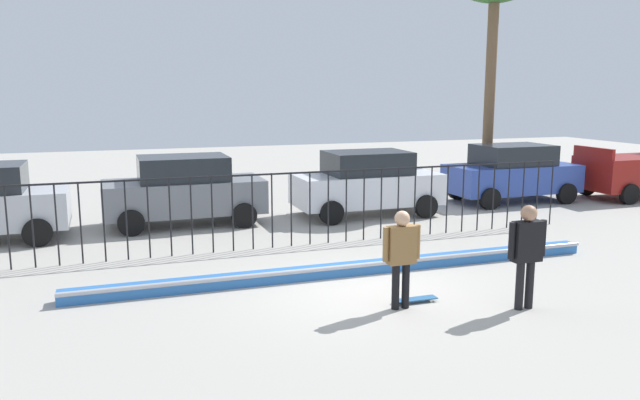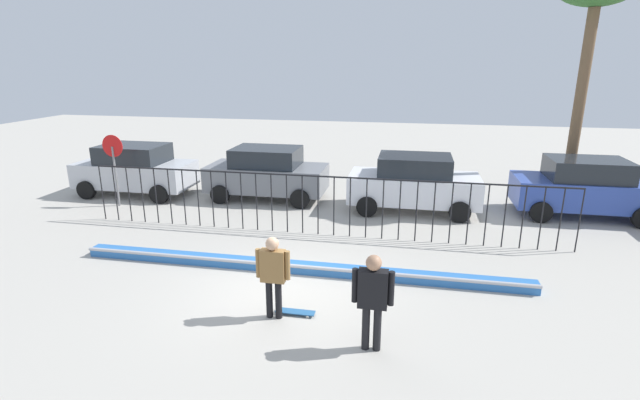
{
  "view_description": "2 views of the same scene",
  "coord_description": "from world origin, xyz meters",
  "px_view_note": "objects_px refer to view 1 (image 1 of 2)",
  "views": [
    {
      "loc": [
        -4.53,
        -10.25,
        3.68
      ],
      "look_at": [
        -0.11,
        2.54,
        1.27
      ],
      "focal_mm": 34.86,
      "sensor_mm": 36.0,
      "label": 1
    },
    {
      "loc": [
        2.56,
        -9.05,
        4.91
      ],
      "look_at": [
        0.28,
        2.45,
        1.4
      ],
      "focal_mm": 26.2,
      "sensor_mm": 36.0,
      "label": 2
    }
  ],
  "objects_px": {
    "skateboarder": "(401,250)",
    "camera_operator": "(527,247)",
    "parked_car_blue": "(512,173)",
    "skateboard": "(415,299)",
    "parked_car_gray": "(184,190)",
    "parked_car_white": "(367,183)"
  },
  "relations": [
    {
      "from": "parked_car_white",
      "to": "parked_car_blue",
      "type": "distance_m",
      "value": 5.45
    },
    {
      "from": "parked_car_blue",
      "to": "parked_car_gray",
      "type": "bearing_deg",
      "value": -177.98
    },
    {
      "from": "skateboarder",
      "to": "parked_car_gray",
      "type": "xyz_separation_m",
      "value": [
        -2.64,
        8.01,
        -0.05
      ]
    },
    {
      "from": "skateboard",
      "to": "parked_car_white",
      "type": "distance_m",
      "value": 7.79
    },
    {
      "from": "parked_car_gray",
      "to": "parked_car_blue",
      "type": "xyz_separation_m",
      "value": [
        10.71,
        0.06,
        0.0
      ]
    },
    {
      "from": "parked_car_gray",
      "to": "parked_car_white",
      "type": "distance_m",
      "value": 5.3
    },
    {
      "from": "parked_car_white",
      "to": "camera_operator",
      "type": "bearing_deg",
      "value": -96.52
    },
    {
      "from": "skateboarder",
      "to": "parked_car_white",
      "type": "xyz_separation_m",
      "value": [
        2.64,
        7.58,
        -0.05
      ]
    },
    {
      "from": "skateboarder",
      "to": "parked_car_gray",
      "type": "height_order",
      "value": "parked_car_gray"
    },
    {
      "from": "skateboard",
      "to": "parked_car_gray",
      "type": "distance_m",
      "value": 8.44
    },
    {
      "from": "parked_car_blue",
      "to": "camera_operator",
      "type": "bearing_deg",
      "value": -123.07
    },
    {
      "from": "skateboarder",
      "to": "parked_car_white",
      "type": "bearing_deg",
      "value": 68.85
    },
    {
      "from": "skateboarder",
      "to": "camera_operator",
      "type": "height_order",
      "value": "camera_operator"
    },
    {
      "from": "skateboarder",
      "to": "skateboard",
      "type": "relative_size",
      "value": 2.12
    },
    {
      "from": "skateboarder",
      "to": "camera_operator",
      "type": "bearing_deg",
      "value": -21.28
    },
    {
      "from": "parked_car_blue",
      "to": "skateboard",
      "type": "bearing_deg",
      "value": -132.54
    },
    {
      "from": "skateboarder",
      "to": "parked_car_white",
      "type": "distance_m",
      "value": 8.03
    },
    {
      "from": "skateboard",
      "to": "camera_operator",
      "type": "distance_m",
      "value": 2.09
    },
    {
      "from": "camera_operator",
      "to": "parked_car_blue",
      "type": "relative_size",
      "value": 0.42
    },
    {
      "from": "parked_car_gray",
      "to": "skateboarder",
      "type": "bearing_deg",
      "value": -73.68
    },
    {
      "from": "skateboarder",
      "to": "camera_operator",
      "type": "relative_size",
      "value": 0.95
    },
    {
      "from": "parked_car_blue",
      "to": "parked_car_white",
      "type": "bearing_deg",
      "value": -173.11
    }
  ]
}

